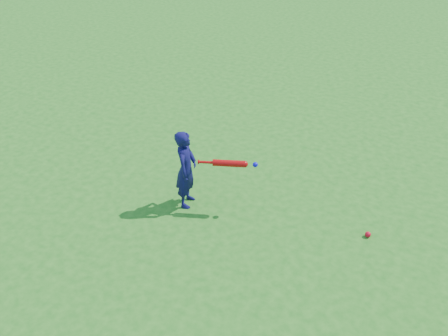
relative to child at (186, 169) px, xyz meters
name	(u,v)px	position (x,y,z in m)	size (l,w,h in m)	color
ground	(159,207)	(-0.31, -0.25, -0.55)	(80.00, 80.00, 0.00)	#226E1A
child	(186,169)	(0.00, 0.00, 0.00)	(0.40, 0.26, 1.10)	#13104B
ground_ball_red	(368,234)	(2.38, 0.36, -0.51)	(0.08, 0.08, 0.08)	red
bat_swing	(231,163)	(0.58, 0.16, 0.15)	(0.73, 0.32, 0.09)	red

